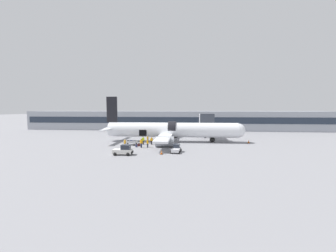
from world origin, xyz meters
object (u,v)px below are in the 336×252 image
(airplane, at_px, (170,130))
(ground_crew_loader_a, at_px, (148,143))
(baggage_tug_mid, at_px, (123,150))
(ground_crew_loader_b, at_px, (152,141))
(ground_crew_marshal, at_px, (125,143))
(baggage_cart_loading, at_px, (131,143))
(ground_crew_supervisor, at_px, (143,140))
(ground_crew_helper, at_px, (148,139))
(baggage_tug_lead, at_px, (176,149))
(suitcase_on_tarmac_upright, at_px, (136,146))
(ground_crew_driver, at_px, (141,143))
(suitcase_on_tarmac_spare, at_px, (139,145))

(airplane, xyz_separation_m, ground_crew_loader_a, (-3.92, -7.66, -1.80))
(baggage_tug_mid, xyz_separation_m, ground_crew_loader_a, (2.78, 6.90, 0.14))
(ground_crew_loader_b, height_order, ground_crew_marshal, ground_crew_marshal)
(baggage_cart_loading, height_order, ground_crew_supervisor, ground_crew_supervisor)
(ground_crew_marshal, bearing_deg, ground_crew_helper, 55.81)
(ground_crew_supervisor, distance_m, ground_crew_helper, 1.81)
(baggage_cart_loading, bearing_deg, baggage_tug_mid, -82.40)
(baggage_tug_lead, distance_m, ground_crew_loader_a, 7.16)
(baggage_tug_mid, xyz_separation_m, suitcase_on_tarmac_upright, (0.48, 7.07, -0.46))
(ground_crew_helper, bearing_deg, ground_crew_marshal, -124.19)
(ground_crew_driver, relative_size, suitcase_on_tarmac_spare, 2.87)
(airplane, height_order, suitcase_on_tarmac_upright, airplane)
(ground_crew_loader_b, height_order, ground_crew_helper, ground_crew_helper)
(suitcase_on_tarmac_upright, bearing_deg, ground_crew_loader_b, 53.17)
(baggage_cart_loading, height_order, suitcase_on_tarmac_upright, baggage_cart_loading)
(baggage_tug_lead, xyz_separation_m, suitcase_on_tarmac_upright, (-8.21, 4.19, -0.33))
(ground_crew_loader_a, distance_m, suitcase_on_tarmac_upright, 2.38)
(baggage_cart_loading, height_order, ground_crew_driver, ground_crew_driver)
(baggage_tug_mid, height_order, ground_crew_loader_b, baggage_tug_mid)
(baggage_cart_loading, relative_size, ground_crew_driver, 2.08)
(ground_crew_supervisor, relative_size, suitcase_on_tarmac_upright, 2.59)
(ground_crew_helper, bearing_deg, suitcase_on_tarmac_spare, -106.58)
(baggage_cart_loading, xyz_separation_m, ground_crew_supervisor, (2.44, 0.78, 0.40))
(baggage_tug_mid, xyz_separation_m, ground_crew_supervisor, (1.18, 10.22, 0.17))
(airplane, relative_size, baggage_tug_lead, 10.50)
(ground_crew_loader_a, bearing_deg, baggage_tug_lead, -34.30)
(ground_crew_supervisor, bearing_deg, baggage_cart_loading, -162.38)
(baggage_tug_lead, xyz_separation_m, ground_crew_loader_b, (-5.70, 7.55, 0.25))
(ground_crew_helper, height_order, ground_crew_marshal, ground_crew_helper)
(airplane, relative_size, baggage_cart_loading, 8.82)
(ground_crew_driver, height_order, ground_crew_supervisor, ground_crew_driver)
(ground_crew_supervisor, bearing_deg, suitcase_on_tarmac_upright, -102.53)
(suitcase_on_tarmac_upright, bearing_deg, airplane, 50.30)
(baggage_tug_mid, bearing_deg, ground_crew_helper, 81.13)
(airplane, bearing_deg, baggage_tug_mid, -114.72)
(baggage_cart_loading, distance_m, ground_crew_driver, 4.07)
(ground_crew_marshal, xyz_separation_m, suitcase_on_tarmac_upright, (2.22, 0.46, -0.58))
(ground_crew_loader_a, distance_m, ground_crew_driver, 1.25)
(airplane, bearing_deg, ground_crew_supervisor, -141.81)
(airplane, height_order, baggage_tug_lead, airplane)
(ground_crew_supervisor, relative_size, ground_crew_marshal, 1.06)
(ground_crew_driver, bearing_deg, ground_crew_marshal, 179.15)
(ground_crew_loader_b, bearing_deg, airplane, 48.14)
(ground_crew_loader_b, relative_size, ground_crew_marshal, 1.00)
(ground_crew_loader_a, height_order, ground_crew_marshal, ground_crew_loader_a)
(ground_crew_driver, height_order, suitcase_on_tarmac_upright, ground_crew_driver)
(ground_crew_loader_a, bearing_deg, airplane, 62.88)
(baggage_tug_mid, bearing_deg, suitcase_on_tarmac_upright, 86.09)
(ground_crew_loader_b, distance_m, ground_crew_driver, 4.11)
(baggage_tug_lead, distance_m, suitcase_on_tarmac_upright, 9.22)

